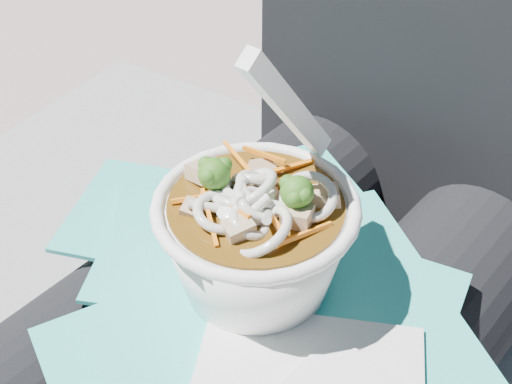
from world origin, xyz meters
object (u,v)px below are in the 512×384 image
Objects in this scene: person_body at (315,269)px; plastic_bag at (258,301)px; udon_bowl at (256,234)px; lap at (244,359)px.

plastic_bag is (0.01, -0.09, 0.05)m from person_body.
udon_bowl reaches higher than plastic_bag.
plastic_bag is at bearing -42.72° from udon_bowl.
person_body reaches higher than udon_bowl.
udon_bowl is at bearing -85.88° from person_body.
person_body is 2.42× the size of plastic_bag.
udon_bowl is (0.01, -0.08, 0.10)m from person_body.
lap is 0.13m from udon_bowl.
udon_bowl reaches higher than lap.
person_body is (0.00, 0.09, 0.03)m from lap.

